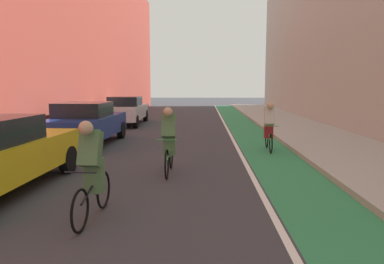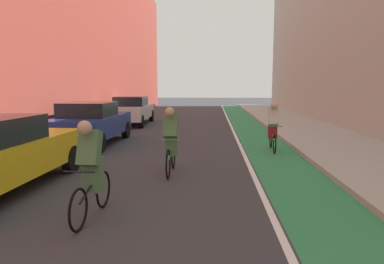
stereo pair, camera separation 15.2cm
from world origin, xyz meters
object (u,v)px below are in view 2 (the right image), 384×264
(parked_sedan_white, at_px, (132,110))
(cyclist_mid, at_px, (91,167))
(parked_sedan_blue, at_px, (90,123))
(cyclist_far, at_px, (273,126))
(cyclist_trailing, at_px, (171,139))

(parked_sedan_white, relative_size, cyclist_mid, 2.77)
(parked_sedan_blue, height_order, cyclist_far, cyclist_far)
(cyclist_mid, bearing_deg, cyclist_trailing, 72.71)
(parked_sedan_white, height_order, cyclist_mid, cyclist_mid)
(cyclist_mid, bearing_deg, parked_sedan_blue, 109.20)
(parked_sedan_blue, bearing_deg, cyclist_trailing, -50.37)
(parked_sedan_white, bearing_deg, cyclist_trailing, -72.51)
(parked_sedan_blue, distance_m, cyclist_mid, 7.50)
(cyclist_trailing, bearing_deg, parked_sedan_blue, 129.63)
(parked_sedan_blue, bearing_deg, cyclist_mid, -70.80)
(parked_sedan_blue, relative_size, cyclist_mid, 2.58)
(cyclist_mid, bearing_deg, cyclist_far, 57.69)
(parked_sedan_blue, relative_size, cyclist_far, 2.62)
(parked_sedan_white, xyz_separation_m, cyclist_trailing, (3.39, -10.77, 0.07))
(parked_sedan_blue, xyz_separation_m, cyclist_far, (6.37, -0.92, 0.02))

